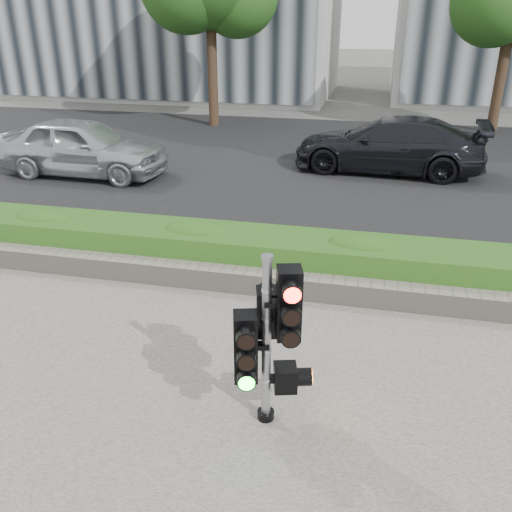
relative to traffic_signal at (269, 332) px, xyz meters
name	(u,v)px	position (x,y,z in m)	size (l,w,h in m)	color
ground	(225,365)	(-0.71, 0.82, -1.08)	(120.00, 120.00, 0.00)	#51514C
road	(319,162)	(-0.71, 10.82, -1.07)	(60.00, 13.00, 0.02)	black
curb	(274,257)	(-0.71, 3.97, -1.02)	(60.00, 0.25, 0.12)	gray
stone_wall	(258,282)	(-0.71, 2.72, -0.88)	(12.00, 0.32, 0.34)	gray
hedge	(267,254)	(-0.71, 3.37, -0.71)	(12.00, 1.00, 0.68)	#4D932D
traffic_signal	(269,332)	(0.00, 0.00, 0.00)	(0.69, 0.58, 1.90)	black
car_silver	(83,147)	(-6.54, 8.09, -0.32)	(1.75, 4.35, 1.48)	#BABEC2
car_dark	(389,145)	(1.17, 10.22, -0.35)	(2.01, 4.94, 1.43)	black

